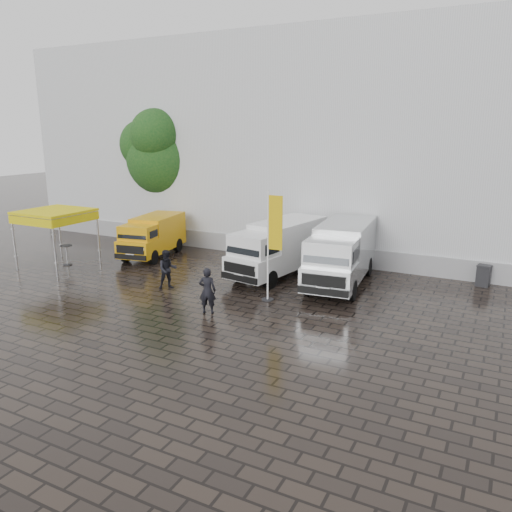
{
  "coord_description": "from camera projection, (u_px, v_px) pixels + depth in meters",
  "views": [
    {
      "loc": [
        9.09,
        -16.49,
        6.91
      ],
      "look_at": [
        -0.51,
        2.2,
        1.55
      ],
      "focal_mm": 35.0,
      "sensor_mm": 36.0,
      "label": 1
    }
  ],
  "objects": [
    {
      "name": "van_white",
      "position": [
        278.0,
        249.0,
        23.95
      ],
      "size": [
        2.91,
        6.22,
        2.59
      ],
      "primitive_type": null,
      "rotation": [
        0.0,
        0.0,
        -0.16
      ],
      "color": "white",
      "rests_on": "ground"
    },
    {
      "name": "van_yellow",
      "position": [
        153.0,
        237.0,
        27.62
      ],
      "size": [
        2.66,
        5.02,
        2.2
      ],
      "primitive_type": null,
      "rotation": [
        0.0,
        0.0,
        0.18
      ],
      "color": "orange",
      "rests_on": "ground"
    },
    {
      "name": "flagpole",
      "position": [
        272.0,
        241.0,
        20.08
      ],
      "size": [
        0.88,
        0.5,
        4.56
      ],
      "color": "black",
      "rests_on": "ground"
    },
    {
      "name": "ground",
      "position": [
        242.0,
        307.0,
        19.95
      ],
      "size": [
        120.0,
        120.0,
        0.0
      ],
      "primitive_type": "plane",
      "color": "black",
      "rests_on": "ground"
    },
    {
      "name": "exhibition_hall",
      "position": [
        391.0,
        144.0,
        31.37
      ],
      "size": [
        44.0,
        16.0,
        12.0
      ],
      "primitive_type": "cube",
      "color": "silver",
      "rests_on": "ground"
    },
    {
      "name": "cocktail_table",
      "position": [
        67.0,
        255.0,
        26.0
      ],
      "size": [
        0.6,
        0.6,
        1.06
      ],
      "primitive_type": "cylinder",
      "color": "black",
      "rests_on": "ground"
    },
    {
      "name": "van_silver",
      "position": [
        341.0,
        255.0,
        22.54
      ],
      "size": [
        2.69,
        6.49,
        2.74
      ],
      "primitive_type": null,
      "rotation": [
        0.0,
        0.0,
        0.09
      ],
      "color": "#B6B9BB",
      "rests_on": "ground"
    },
    {
      "name": "person_tent",
      "position": [
        168.0,
        269.0,
        22.09
      ],
      "size": [
        1.07,
        1.07,
        1.75
      ],
      "primitive_type": "imported",
      "rotation": [
        0.0,
        0.0,
        0.8
      ],
      "color": "black",
      "rests_on": "ground"
    },
    {
      "name": "hall_plinth",
      "position": [
        350.0,
        257.0,
        25.79
      ],
      "size": [
        44.0,
        0.15,
        1.0
      ],
      "primitive_type": "cube",
      "color": "gray",
      "rests_on": "ground"
    },
    {
      "name": "wheelie_bin",
      "position": [
        483.0,
        275.0,
        22.53
      ],
      "size": [
        0.66,
        0.66,
        0.98
      ],
      "primitive_type": "cube",
      "rotation": [
        0.0,
        0.0,
        -0.14
      ],
      "color": "black",
      "rests_on": "ground"
    },
    {
      "name": "person_front",
      "position": [
        207.0,
        291.0,
        19.08
      ],
      "size": [
        0.77,
        0.63,
        1.81
      ],
      "primitive_type": "imported",
      "rotation": [
        0.0,
        0.0,
        3.48
      ],
      "color": "black",
      "rests_on": "ground"
    },
    {
      "name": "tree",
      "position": [
        164.0,
        154.0,
        31.36
      ],
      "size": [
        4.7,
        4.7,
        8.43
      ],
      "color": "black",
      "rests_on": "ground"
    },
    {
      "name": "canopy_tent",
      "position": [
        54.0,
        214.0,
        25.14
      ],
      "size": [
        3.05,
        3.05,
        2.94
      ],
      "color": "silver",
      "rests_on": "ground"
    }
  ]
}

